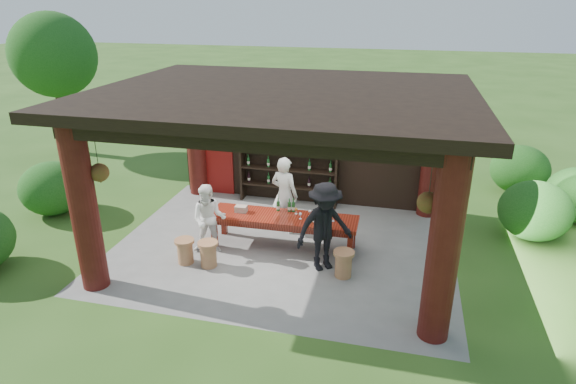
% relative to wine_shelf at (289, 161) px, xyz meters
% --- Properties ---
extents(ground, '(90.00, 90.00, 0.00)m').
position_rel_wine_shelf_xyz_m(ground, '(0.48, -2.45, -1.17)').
color(ground, '#2D5119').
rests_on(ground, ground).
extents(pavilion, '(7.50, 6.00, 3.60)m').
position_rel_wine_shelf_xyz_m(pavilion, '(0.47, -2.02, 0.96)').
color(pavilion, slate).
rests_on(pavilion, ground).
extents(wine_shelf, '(2.64, 0.40, 2.33)m').
position_rel_wine_shelf_xyz_m(wine_shelf, '(0.00, 0.00, 0.00)').
color(wine_shelf, black).
rests_on(wine_shelf, ground).
extents(tasting_table, '(3.27, 0.90, 0.75)m').
position_rel_wine_shelf_xyz_m(tasting_table, '(0.49, -2.49, -0.53)').
color(tasting_table, '#52150B').
rests_on(tasting_table, ground).
extents(stool_near_left, '(0.42, 0.42, 0.55)m').
position_rel_wine_shelf_xyz_m(stool_near_left, '(-0.81, -3.66, -0.87)').
color(stool_near_left, '#9B603E').
rests_on(stool_near_left, ground).
extents(stool_near_right, '(0.42, 0.42, 0.56)m').
position_rel_wine_shelf_xyz_m(stool_near_right, '(1.95, -3.39, -0.87)').
color(stool_near_right, '#9B603E').
rests_on(stool_near_right, ground).
extents(stool_far_left, '(0.41, 0.41, 0.54)m').
position_rel_wine_shelf_xyz_m(stool_far_left, '(-1.34, -3.66, -0.88)').
color(stool_far_left, '#9B603E').
rests_on(stool_far_left, ground).
extents(host, '(0.77, 0.61, 1.85)m').
position_rel_wine_shelf_xyz_m(host, '(0.32, -1.72, -0.24)').
color(host, silver).
rests_on(host, ground).
extents(guest_woman, '(0.86, 0.73, 1.55)m').
position_rel_wine_shelf_xyz_m(guest_woman, '(-1.02, -3.05, -0.39)').
color(guest_woman, white).
rests_on(guest_woman, ground).
extents(guest_man, '(1.39, 1.27, 1.88)m').
position_rel_wine_shelf_xyz_m(guest_man, '(1.51, -3.17, -0.23)').
color(guest_man, black).
rests_on(guest_man, ground).
extents(table_bottles, '(0.42, 0.11, 0.31)m').
position_rel_wine_shelf_xyz_m(table_bottles, '(0.50, -2.21, -0.26)').
color(table_bottles, '#194C1E').
rests_on(table_bottles, tasting_table).
extents(table_glasses, '(0.92, 0.36, 0.15)m').
position_rel_wine_shelf_xyz_m(table_glasses, '(1.15, -2.44, -0.34)').
color(table_glasses, silver).
rests_on(table_glasses, tasting_table).
extents(napkin_basket, '(0.26, 0.18, 0.14)m').
position_rel_wine_shelf_xyz_m(napkin_basket, '(-0.49, -2.48, -0.35)').
color(napkin_basket, '#BF6672').
rests_on(napkin_basket, tasting_table).
extents(shrubs, '(14.51, 8.83, 1.36)m').
position_rel_wine_shelf_xyz_m(shrubs, '(2.32, -1.37, -0.60)').
color(shrubs, '#194C14').
rests_on(shrubs, ground).
extents(trees, '(22.11, 9.85, 4.80)m').
position_rel_wine_shelf_xyz_m(trees, '(3.85, -0.60, 2.20)').
color(trees, '#3F2819').
rests_on(trees, ground).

